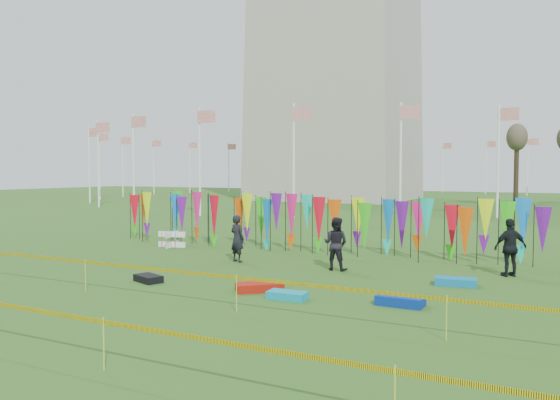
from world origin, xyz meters
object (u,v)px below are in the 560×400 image
at_px(person_left, 237,239).
at_px(box_kite, 172,239).
at_px(person_mid, 336,244).
at_px(kite_bag_turquoise, 287,295).
at_px(kite_bag_blue, 400,301).
at_px(kite_bag_black, 148,278).
at_px(kite_bag_red, 260,287).
at_px(person_right, 510,248).
at_px(kite_bag_teal, 455,282).

bearing_deg(person_left, box_kite, -7.40).
bearing_deg(box_kite, person_mid, -12.14).
height_order(kite_bag_turquoise, kite_bag_blue, kite_bag_blue).
xyz_separation_m(kite_bag_blue, kite_bag_black, (-7.44, -0.61, -0.02)).
xyz_separation_m(kite_bag_blue, kite_bag_red, (-3.86, -0.20, -0.00)).
distance_m(kite_bag_turquoise, kite_bag_blue, 2.85).
bearing_deg(kite_bag_turquoise, person_right, 50.62).
height_order(person_mid, kite_bag_blue, person_mid).
bearing_deg(person_mid, kite_bag_red, 82.26).
bearing_deg(kite_bag_turquoise, kite_bag_teal, 46.27).
height_order(person_left, kite_bag_teal, person_left).
height_order(box_kite, kite_bag_black, box_kite).
bearing_deg(kite_bag_teal, kite_bag_black, -156.07).
bearing_deg(kite_bag_red, kite_bag_teal, 34.83).
bearing_deg(person_right, kite_bag_teal, 23.25).
xyz_separation_m(kite_bag_red, kite_bag_black, (-3.58, -0.41, -0.01)).
xyz_separation_m(person_left, kite_bag_blue, (6.98, -3.70, -0.74)).
bearing_deg(kite_bag_turquoise, person_mid, 95.37).
distance_m(kite_bag_turquoise, kite_bag_red, 1.20).
bearing_deg(kite_bag_red, person_right, 42.38).
xyz_separation_m(kite_bag_turquoise, kite_bag_red, (-1.10, 0.49, 0.02)).
height_order(kite_bag_blue, kite_bag_red, kite_bag_blue).
height_order(person_right, kite_bag_blue, person_right).
distance_m(person_right, kite_bag_blue, 5.71).
distance_m(box_kite, person_left, 4.90).
relative_size(box_kite, kite_bag_red, 0.56).
relative_size(person_right, kite_bag_red, 1.42).
bearing_deg(person_left, person_right, -154.91).
bearing_deg(kite_bag_teal, kite_bag_blue, -104.86).
bearing_deg(box_kite, kite_bag_black, -56.97).
distance_m(person_mid, kite_bag_teal, 4.14).
bearing_deg(kite_bag_blue, kite_bag_black, -175.34).
distance_m(person_mid, kite_bag_red, 4.13).
bearing_deg(kite_bag_black, kite_bag_turquoise, -0.95).
xyz_separation_m(person_right, kite_bag_blue, (-2.10, -5.25, -0.79)).
distance_m(person_left, kite_bag_red, 5.04).
bearing_deg(kite_bag_black, kite_bag_teal, 23.93).
bearing_deg(person_right, kite_bag_blue, 31.92).
bearing_deg(kite_bag_black, box_kite, 123.03).
relative_size(kite_bag_red, kite_bag_teal, 1.11).
xyz_separation_m(person_right, kite_bag_teal, (-1.29, -2.19, -0.80)).
relative_size(box_kite, kite_bag_blue, 0.63).
height_order(kite_bag_red, kite_bag_black, kite_bag_red).
bearing_deg(kite_bag_turquoise, box_kite, 144.22).
height_order(kite_bag_blue, kite_bag_teal, kite_bag_blue).
bearing_deg(person_right, person_mid, -21.02).
distance_m(box_kite, kite_bag_red, 9.55).
height_order(box_kite, kite_bag_teal, box_kite).
relative_size(person_mid, kite_bag_blue, 1.55).
relative_size(box_kite, kite_bag_turquoise, 0.71).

